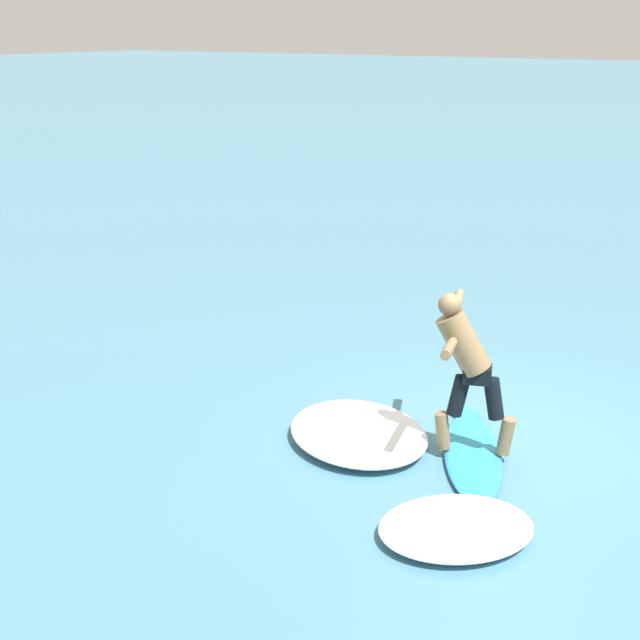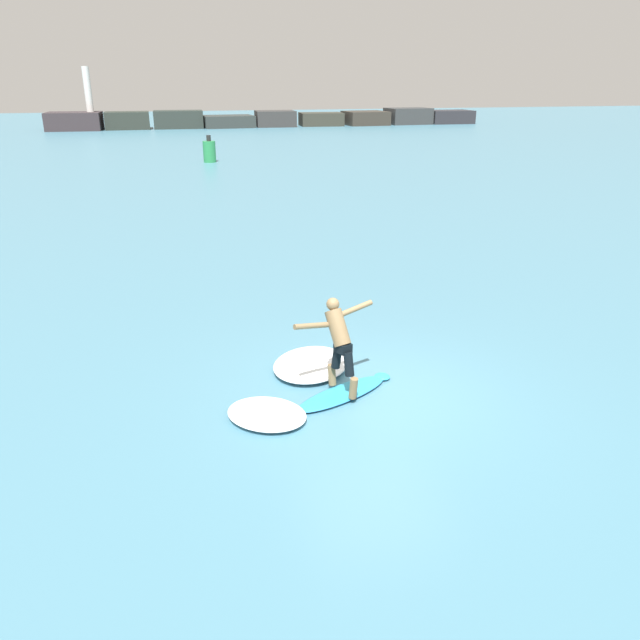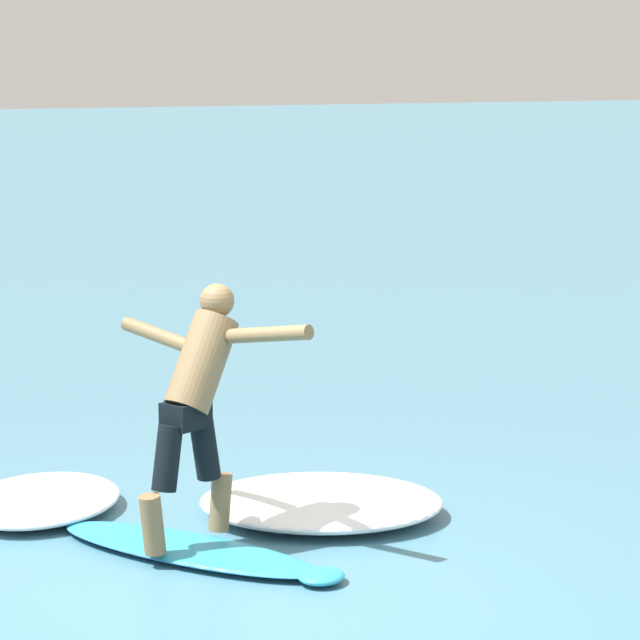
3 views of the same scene
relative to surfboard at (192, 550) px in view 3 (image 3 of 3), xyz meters
name	(u,v)px [view 3 (image 3 of 3)]	position (x,y,z in m)	size (l,w,h in m)	color
ground_plane	(215,586)	(0.55, -0.13, -0.04)	(200.00, 200.00, 0.00)	teal
surfboard	(192,550)	(0.00, 0.00, 0.00)	(2.01, 1.33, 0.22)	#2B99BF
surfer	(199,391)	(-0.07, 0.09, 0.96)	(1.46, 0.92, 1.56)	brown
wave_foam_at_tail	(40,500)	(-1.38, -0.44, 0.04)	(1.65, 1.63, 0.17)	white
wave_foam_at_nose	(321,502)	(-0.30, 1.10, 0.06)	(1.99, 2.07, 0.20)	white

